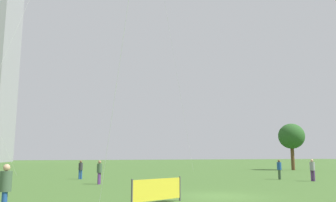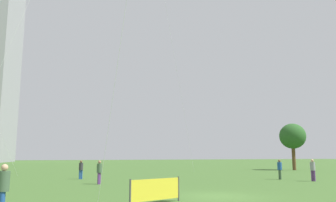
{
  "view_description": "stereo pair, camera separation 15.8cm",
  "coord_description": "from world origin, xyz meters",
  "px_view_note": "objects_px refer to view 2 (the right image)",
  "views": [
    {
      "loc": [
        -8.6,
        -16.73,
        2.15
      ],
      "look_at": [
        0.57,
        9.73,
        6.59
      ],
      "focal_mm": 36.51,
      "sensor_mm": 36.0,
      "label": 1
    },
    {
      "loc": [
        -8.45,
        -16.78,
        2.15
      ],
      "look_at": [
        0.57,
        9.73,
        6.59
      ],
      "focal_mm": 36.51,
      "sensor_mm": 36.0,
      "label": 2
    }
  ],
  "objects_px": {
    "person_standing_1": "(99,170)",
    "event_banner": "(156,190)",
    "person_standing_3": "(81,168)",
    "person_standing_4": "(313,168)",
    "person_standing_2": "(3,186)",
    "park_tree_1": "(293,136)",
    "person_standing_0": "(280,168)"
  },
  "relations": [
    {
      "from": "person_standing_1",
      "to": "event_banner",
      "type": "bearing_deg",
      "value": -136.88
    },
    {
      "from": "person_standing_3",
      "to": "event_banner",
      "type": "height_order",
      "value": "person_standing_3"
    },
    {
      "from": "event_banner",
      "to": "person_standing_4",
      "type": "bearing_deg",
      "value": 27.41
    },
    {
      "from": "person_standing_2",
      "to": "park_tree_1",
      "type": "height_order",
      "value": "park_tree_1"
    },
    {
      "from": "person_standing_0",
      "to": "event_banner",
      "type": "xyz_separation_m",
      "value": [
        -14.91,
        -11.08,
        -0.39
      ]
    },
    {
      "from": "park_tree_1",
      "to": "person_standing_3",
      "type": "bearing_deg",
      "value": -163.13
    },
    {
      "from": "person_standing_0",
      "to": "park_tree_1",
      "type": "bearing_deg",
      "value": -36.97
    },
    {
      "from": "person_standing_1",
      "to": "person_standing_4",
      "type": "height_order",
      "value": "person_standing_4"
    },
    {
      "from": "person_standing_2",
      "to": "event_banner",
      "type": "distance_m",
      "value": 6.3
    },
    {
      "from": "park_tree_1",
      "to": "person_standing_4",
      "type": "bearing_deg",
      "value": -125.1
    },
    {
      "from": "person_standing_1",
      "to": "park_tree_1",
      "type": "xyz_separation_m",
      "value": [
        30.0,
        15.38,
        3.84
      ]
    },
    {
      "from": "event_banner",
      "to": "person_standing_1",
      "type": "bearing_deg",
      "value": 95.33
    },
    {
      "from": "person_standing_1",
      "to": "person_standing_3",
      "type": "distance_m",
      "value": 6.09
    },
    {
      "from": "person_standing_4",
      "to": "park_tree_1",
      "type": "xyz_separation_m",
      "value": [
        12.79,
        18.19,
        3.8
      ]
    },
    {
      "from": "person_standing_3",
      "to": "park_tree_1",
      "type": "height_order",
      "value": "park_tree_1"
    },
    {
      "from": "person_standing_3",
      "to": "person_standing_4",
      "type": "height_order",
      "value": "person_standing_4"
    },
    {
      "from": "person_standing_1",
      "to": "person_standing_3",
      "type": "relative_size",
      "value": 1.04
    },
    {
      "from": "person_standing_3",
      "to": "person_standing_4",
      "type": "distance_m",
      "value": 20.11
    },
    {
      "from": "person_standing_2",
      "to": "event_banner",
      "type": "height_order",
      "value": "person_standing_2"
    },
    {
      "from": "person_standing_1",
      "to": "person_standing_4",
      "type": "xyz_separation_m",
      "value": [
        17.21,
        -2.81,
        0.04
      ]
    },
    {
      "from": "person_standing_2",
      "to": "person_standing_3",
      "type": "height_order",
      "value": "person_standing_2"
    },
    {
      "from": "person_standing_2",
      "to": "person_standing_3",
      "type": "relative_size",
      "value": 1.1
    },
    {
      "from": "park_tree_1",
      "to": "person_standing_1",
      "type": "bearing_deg",
      "value": -152.86
    },
    {
      "from": "person_standing_3",
      "to": "park_tree_1",
      "type": "xyz_separation_m",
      "value": [
        30.85,
        9.35,
        3.89
      ]
    },
    {
      "from": "person_standing_0",
      "to": "event_banner",
      "type": "height_order",
      "value": "person_standing_0"
    },
    {
      "from": "person_standing_2",
      "to": "person_standing_4",
      "type": "relative_size",
      "value": 1.01
    },
    {
      "from": "park_tree_1",
      "to": "person_standing_2",
      "type": "bearing_deg",
      "value": -141.17
    },
    {
      "from": "person_standing_2",
      "to": "person_standing_4",
      "type": "bearing_deg",
      "value": -64.59
    },
    {
      "from": "person_standing_2",
      "to": "person_standing_4",
      "type": "distance_m",
      "value": 24.39
    },
    {
      "from": "person_standing_2",
      "to": "person_standing_0",
      "type": "bearing_deg",
      "value": -57.61
    },
    {
      "from": "person_standing_0",
      "to": "person_standing_1",
      "type": "xyz_separation_m",
      "value": [
        -15.95,
        0.11,
        0.0
      ]
    },
    {
      "from": "park_tree_1",
      "to": "event_banner",
      "type": "bearing_deg",
      "value": -137.45
    }
  ]
}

